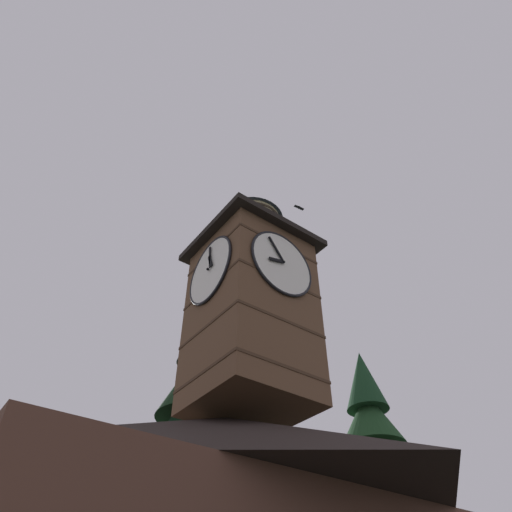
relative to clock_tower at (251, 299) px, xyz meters
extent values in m
pyramid|color=black|center=(0.34, -0.79, -5.68)|extent=(14.07, 10.48, 2.96)
cube|color=brown|center=(-0.02, -0.02, -0.99)|extent=(3.50, 3.50, 6.42)
cube|color=#432E20|center=(-0.02, -0.02, -3.43)|extent=(3.54, 3.54, 0.10)
cube|color=#432E20|center=(-0.02, -0.02, -1.82)|extent=(3.54, 3.54, 0.10)
cube|color=#432E20|center=(-0.02, -0.02, -0.22)|extent=(3.54, 3.54, 0.10)
cube|color=#432E20|center=(-0.02, -0.02, 1.39)|extent=(3.54, 3.54, 0.10)
cylinder|color=white|center=(-0.02, 1.76, 0.47)|extent=(2.55, 0.10, 2.55)
torus|color=black|center=(-0.02, 1.78, 0.47)|extent=(2.65, 0.10, 2.65)
cube|color=black|center=(0.29, 1.86, 0.40)|extent=(0.65, 0.04, 0.27)
cube|color=black|center=(0.28, 1.86, 0.90)|extent=(0.67, 0.04, 0.90)
sphere|color=black|center=(-0.02, 1.87, 0.47)|extent=(0.10, 0.10, 0.10)
cylinder|color=white|center=(1.76, -0.02, 0.47)|extent=(0.10, 2.55, 2.55)
torus|color=black|center=(1.78, -0.02, 0.47)|extent=(0.10, 2.65, 2.65)
cube|color=black|center=(1.86, 0.09, 0.77)|extent=(0.04, 0.34, 0.64)
cube|color=black|center=(1.86, 0.04, 0.99)|extent=(0.04, 0.21, 1.05)
sphere|color=black|center=(1.87, -0.02, 0.47)|extent=(0.10, 0.10, 0.10)
cube|color=black|center=(-0.02, -0.02, 2.35)|extent=(4.20, 4.20, 0.25)
cylinder|color=beige|center=(-0.02, -0.02, 3.26)|extent=(2.32, 2.32, 1.58)
cylinder|color=#2D2319|center=(-0.02, -0.02, 2.67)|extent=(2.38, 2.38, 0.10)
cylinder|color=#2D2319|center=(-0.02, -0.02, 3.06)|extent=(2.38, 2.38, 0.10)
cylinder|color=#2D2319|center=(-0.02, -0.02, 3.46)|extent=(2.38, 2.38, 0.10)
cylinder|color=#2D2319|center=(-0.02, -0.02, 3.85)|extent=(2.38, 2.38, 0.10)
cone|color=#2D3847|center=(-0.02, -0.02, 4.62)|extent=(2.62, 2.62, 1.14)
sphere|color=#424C5B|center=(-0.02, -0.02, 5.29)|extent=(0.16, 0.16, 0.16)
cone|color=black|center=(-0.59, -4.33, -5.95)|extent=(5.51, 5.51, 3.14)
cone|color=black|center=(-0.59, -4.33, -3.17)|extent=(4.35, 4.35, 4.07)
cone|color=black|center=(-0.59, -4.33, -1.34)|extent=(3.20, 3.20, 3.07)
cone|color=black|center=(-0.59, -4.33, 1.19)|extent=(2.04, 2.04, 3.49)
cone|color=#183A1A|center=(-9.56, -3.39, -4.24)|extent=(4.92, 4.92, 3.13)
cone|color=#183B22|center=(-9.56, -3.39, -2.57)|extent=(3.97, 3.97, 3.00)
cone|color=#1D4020|center=(-9.56, -3.39, -1.01)|extent=(3.02, 3.02, 2.67)
cone|color=#173A20|center=(-9.56, -3.39, 0.97)|extent=(2.08, 2.08, 3.15)
ellipsoid|color=black|center=(-4.44, -1.69, 9.11)|extent=(0.14, 0.22, 0.12)
cube|color=black|center=(-4.29, -1.71, 9.11)|extent=(0.32, 0.18, 0.05)
cube|color=black|center=(-4.59, -1.67, 9.11)|extent=(0.32, 0.18, 0.05)
camera|label=1|loc=(7.97, 11.07, -9.87)|focal=32.63mm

